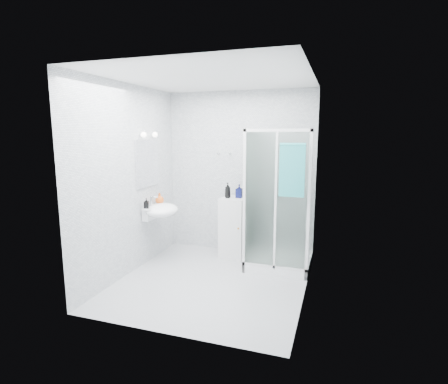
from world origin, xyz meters
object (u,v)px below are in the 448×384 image
(shower_enclosure, at_px, (273,237))
(shampoo_bottle_a, at_px, (228,190))
(hand_towel, at_px, (292,169))
(shampoo_bottle_b, at_px, (239,191))
(soap_dispenser_orange, at_px, (160,198))
(wall_basin, at_px, (161,211))
(soap_dispenser_black, at_px, (146,203))
(storage_cabinet, at_px, (234,227))

(shower_enclosure, bearing_deg, shampoo_bottle_a, 165.97)
(hand_towel, xyz_separation_m, shampoo_bottle_b, (-0.88, 0.67, -0.44))
(soap_dispenser_orange, bearing_deg, shampoo_bottle_a, 18.81)
(hand_towel, bearing_deg, wall_basin, 177.50)
(wall_basin, distance_m, shampoo_bottle_a, 1.06)
(shampoo_bottle_b, xyz_separation_m, soap_dispenser_orange, (-1.16, -0.42, -0.11))
(shampoo_bottle_b, bearing_deg, soap_dispenser_orange, -160.12)
(shampoo_bottle_b, height_order, soap_dispenser_black, shampoo_bottle_b)
(soap_dispenser_orange, bearing_deg, wall_basin, -58.13)
(wall_basin, distance_m, shampoo_bottle_b, 1.24)
(shampoo_bottle_a, height_order, soap_dispenser_orange, shampoo_bottle_a)
(shampoo_bottle_a, bearing_deg, storage_cabinet, 25.23)
(shampoo_bottle_a, distance_m, soap_dispenser_black, 1.24)
(hand_towel, height_order, shampoo_bottle_a, hand_towel)
(shower_enclosure, distance_m, shampoo_bottle_b, 0.89)
(shampoo_bottle_a, bearing_deg, shower_enclosure, -14.03)
(shampoo_bottle_a, bearing_deg, soap_dispenser_black, -145.67)
(storage_cabinet, distance_m, soap_dispenser_black, 1.41)
(wall_basin, relative_size, shampoo_bottle_b, 2.66)
(shower_enclosure, xyz_separation_m, soap_dispenser_orange, (-1.76, -0.15, 0.50))
(shower_enclosure, bearing_deg, shampoo_bottle_b, 155.67)
(shower_enclosure, relative_size, hand_towel, 2.91)
(shower_enclosure, distance_m, shampoo_bottle_a, 1.00)
(wall_basin, relative_size, shampoo_bottle_a, 2.34)
(hand_towel, distance_m, soap_dispenser_black, 2.14)
(storage_cabinet, relative_size, soap_dispenser_black, 6.36)
(storage_cabinet, bearing_deg, soap_dispenser_orange, -155.28)
(shower_enclosure, bearing_deg, hand_towel, -54.31)
(soap_dispenser_black, bearing_deg, shampoo_bottle_b, 33.27)
(storage_cabinet, bearing_deg, soap_dispenser_black, -141.04)
(hand_towel, distance_m, soap_dispenser_orange, 2.13)
(shampoo_bottle_a, relative_size, soap_dispenser_black, 1.61)
(wall_basin, distance_m, soap_dispenser_black, 0.27)
(soap_dispenser_orange, bearing_deg, hand_towel, -6.99)
(shampoo_bottle_b, bearing_deg, shower_enclosure, -24.33)
(storage_cabinet, relative_size, soap_dispenser_orange, 5.59)
(hand_towel, relative_size, shampoo_bottle_a, 2.87)
(wall_basin, height_order, soap_dispenser_orange, soap_dispenser_orange)
(shampoo_bottle_b, relative_size, soap_dispenser_orange, 1.24)
(storage_cabinet, xyz_separation_m, soap_dispenser_black, (-1.11, -0.74, 0.46))
(soap_dispenser_black, bearing_deg, shower_enclosure, 15.88)
(shower_enclosure, height_order, hand_towel, shower_enclosure)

